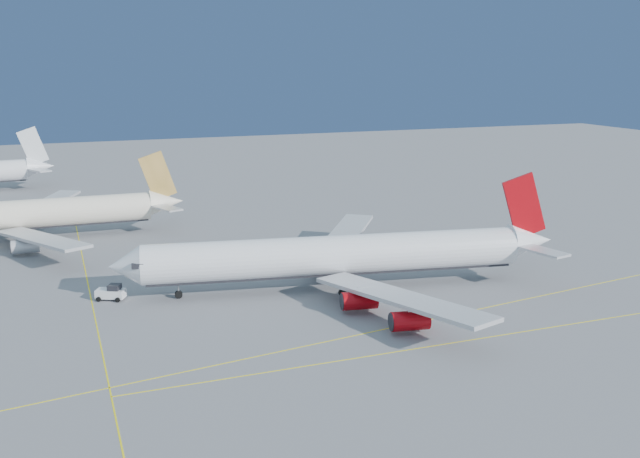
{
  "coord_description": "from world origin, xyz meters",
  "views": [
    {
      "loc": [
        -44.12,
        -89.55,
        36.16
      ],
      "look_at": [
        -0.43,
        25.22,
        7.0
      ],
      "focal_mm": 40.0,
      "sensor_mm": 36.0,
      "label": 1
    }
  ],
  "objects": [
    {
      "name": "ground",
      "position": [
        0.0,
        0.0,
        0.0
      ],
      "size": [
        500.0,
        500.0,
        0.0
      ],
      "primitive_type": "plane",
      "color": "slate",
      "rests_on": "ground"
    },
    {
      "name": "taxiway_lines",
      "position": [
        -14.71,
        6.34,
        0.01
      ],
      "size": [
        118.86,
        140.0,
        0.02
      ],
      "color": "yellow",
      "rests_on": "ground"
    },
    {
      "name": "airliner_virgin",
      "position": [
        -1.05,
        12.62,
        5.45
      ],
      "size": [
        73.09,
        64.98,
        18.08
      ],
      "rotation": [
        0.0,
        0.0,
        -0.17
      ],
      "color": "white",
      "rests_on": "ground"
    },
    {
      "name": "pushback_tug",
      "position": [
        -36.98,
        19.98,
        1.13
      ],
      "size": [
        4.86,
        4.09,
        2.45
      ],
      "rotation": [
        0.0,
        0.0,
        -0.47
      ],
      "color": "white",
      "rests_on": "ground"
    },
    {
      "name": "airliner_etihad",
      "position": [
        -50.35,
        65.62,
        5.25
      ],
      "size": [
        65.96,
        61.12,
        17.26
      ],
      "rotation": [
        0.0,
        0.0,
        -0.01
      ],
      "color": "silver",
      "rests_on": "ground"
    }
  ]
}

